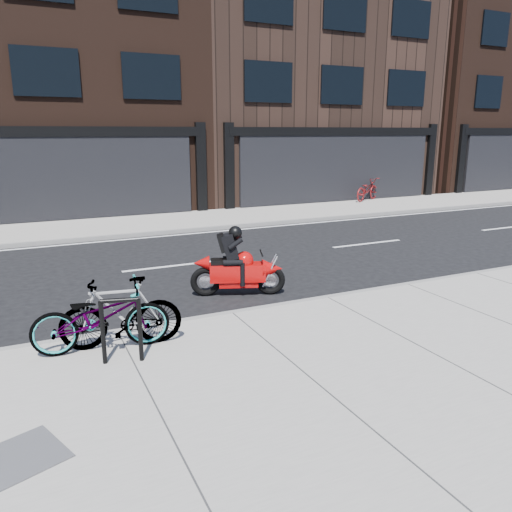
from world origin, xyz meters
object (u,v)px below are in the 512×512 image
bicycle_front (101,317)px  motorcycle (242,267)px  bicycle_far (367,190)px  bike_rack (121,325)px  utility_grate (21,456)px  bicycle_rear (121,313)px

bicycle_front → motorcycle: bearing=-52.5°
motorcycle → bicycle_far: (10.59, 9.78, 0.05)m
bike_rack → utility_grate: (-1.32, -1.70, -0.54)m
bicycle_front → utility_grate: (-1.13, -2.23, -0.51)m
motorcycle → utility_grate: motorcycle is taller
utility_grate → bicycle_front: bearing=63.2°
bike_rack → bicycle_front: (-0.19, 0.53, -0.04)m
motorcycle → utility_grate: (-4.15, -4.04, -0.45)m
bike_rack → utility_grate: size_ratio=1.25×
bicycle_rear → utility_grate: size_ratio=2.36×
bicycle_front → motorcycle: size_ratio=1.05×
bicycle_rear → bicycle_front: bearing=-80.3°
bike_rack → bicycle_front: bearing=110.1°
bike_rack → motorcycle: motorcycle is taller
bike_rack → utility_grate: bike_rack is taller
motorcycle → utility_grate: 5.81m
bicycle_far → motorcycle: bearing=106.4°
bicycle_rear → motorcycle: bearing=133.2°
motorcycle → bicycle_far: bearing=63.4°
motorcycle → bicycle_far: 14.42m
bicycle_rear → utility_grate: bicycle_rear is taller
bicycle_rear → bicycle_far: bearing=140.7°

